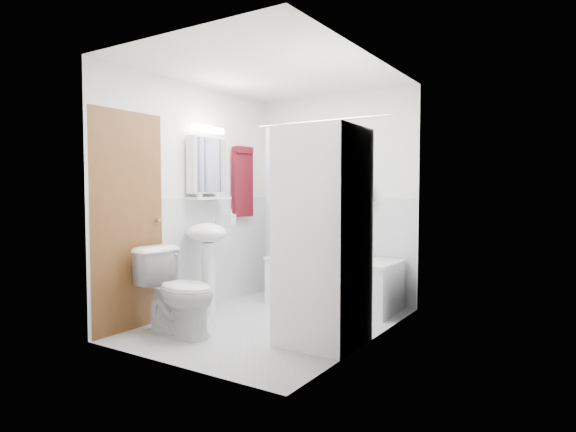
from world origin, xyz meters
The scene contains 20 objects.
floor centered at (0.00, 0.00, 0.00)m, with size 2.60×2.60×0.00m, color #B6B6BB.
room_walls centered at (0.00, 0.00, 1.49)m, with size 2.60×2.60×2.60m.
wainscot centered at (0.00, 0.29, 0.60)m, with size 1.98×2.58×2.58m.
door centered at (-0.95, -0.55, 1.00)m, with size 0.05×2.00×2.00m.
bathtub centered at (0.19, 0.92, 0.30)m, with size 1.42×0.67×0.54m.
tub_spout centered at (0.39, 1.25, 0.86)m, with size 0.04×0.04×0.12m, color silver.
curtain_rod centered at (0.19, 0.64, 2.00)m, with size 0.02×0.02×1.60m, color silver.
shower_curtain centered at (-0.24, 0.64, 1.25)m, with size 0.55×0.02×1.45m.
sink centered at (-0.75, -0.08, 0.70)m, with size 0.44×0.37×1.04m.
medicine_cabinet centered at (-0.90, 0.10, 1.57)m, with size 0.13×0.50×0.71m.
shelf centered at (-0.89, 0.10, 1.20)m, with size 0.18×0.54×0.03m, color silver.
shower_caddy centered at (0.44, 1.24, 1.15)m, with size 0.22×0.06×0.02m, color silver.
towel centered at (-0.94, 0.75, 1.40)m, with size 0.07×0.35×0.84m.
washer_dryer centered at (0.68, -0.25, 0.90)m, with size 0.65×0.64×1.80m.
toilet centered at (-0.51, -0.73, 0.38)m, with size 0.43×0.77×0.76m, color white.
soap_pump centered at (-0.71, 0.25, 0.95)m, with size 0.08×0.17×0.08m, color gray.
shelf_bottle centered at (-0.89, -0.05, 1.25)m, with size 0.07×0.18×0.07m, color gray.
shelf_cup centered at (-0.89, 0.22, 1.26)m, with size 0.10×0.09×0.10m, color gray.
shampoo_a centered at (0.35, 1.24, 1.23)m, with size 0.13×0.17×0.13m, color gray.
shampoo_b centered at (0.47, 1.24, 1.20)m, with size 0.08×0.21×0.08m, color #274D9F.
Camera 1 is at (2.59, -3.76, 1.28)m, focal length 30.00 mm.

